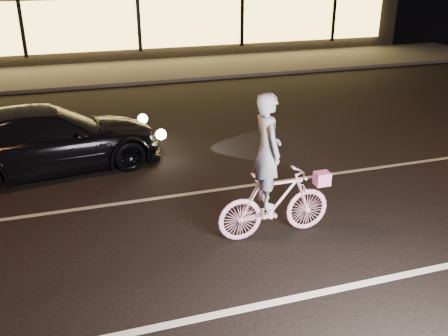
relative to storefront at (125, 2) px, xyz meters
name	(u,v)px	position (x,y,z in m)	size (l,w,h in m)	color
ground	(287,236)	(0.00, -18.97, -2.15)	(90.00, 90.00, 0.00)	black
lane_stripe_near	(333,290)	(0.00, -20.47, -2.14)	(60.00, 0.12, 0.01)	silver
lane_stripe_far	(245,186)	(0.00, -16.97, -2.14)	(60.00, 0.10, 0.01)	gray
sidewalk	(149,71)	(0.00, -5.97, -2.09)	(30.00, 4.00, 0.12)	#383533
storefront	(125,2)	(0.00, 0.00, 0.00)	(25.40, 8.42, 4.20)	black
cyclist	(273,188)	(-0.24, -18.85, -1.30)	(1.90, 0.65, 2.39)	#FE4C8C
sedan	(48,139)	(-3.63, -14.92, -1.46)	(4.96, 2.64, 1.37)	black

